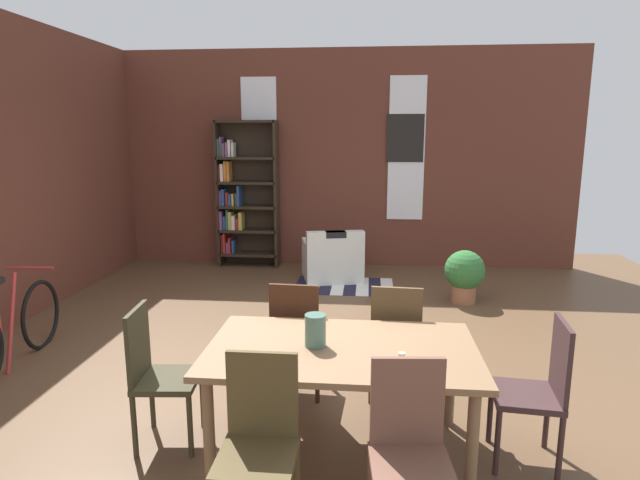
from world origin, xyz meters
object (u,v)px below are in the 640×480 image
dining_chair_far_right (396,338)px  dining_chair_near_right (409,448)px  bicycle_second (12,331)px  bookshelf_tall (243,195)px  armchair_white (332,260)px  potted_plant_by_shelf (465,273)px  dining_chair_near_left (259,440)px  dining_table (342,358)px  dining_chair_head_left (157,371)px  dining_chair_head_right (539,387)px  dining_chair_far_left (297,334)px  vase_on_table (315,330)px

dining_chair_far_right → dining_chair_near_right: bearing=-90.1°
bicycle_second → bookshelf_tall: bearing=73.3°
armchair_white → potted_plant_by_shelf: armchair_white is taller
dining_chair_near_right → bookshelf_tall: 6.09m
dining_chair_far_right → dining_chair_near_left: (-0.77, -1.47, 0.00)m
dining_table → dining_chair_near_right: dining_chair_near_right is taller
dining_chair_near_left → potted_plant_by_shelf: 4.38m
dining_chair_head_left → armchair_white: bearing=78.3°
dining_chair_near_right → bookshelf_tall: bookshelf_tall is taller
dining_chair_near_right → dining_chair_near_left: size_ratio=1.00×
bookshelf_tall → bicycle_second: size_ratio=1.36×
armchair_white → bicycle_second: 4.15m
bicycle_second → potted_plant_by_shelf: bearing=27.8°
dining_table → dining_chair_head_right: (1.23, -0.01, -0.14)m
dining_chair_far_right → dining_chair_far_left: same height
dining_table → dining_chair_near_left: 0.84m
vase_on_table → armchair_white: size_ratio=0.22×
vase_on_table → dining_chair_far_left: size_ratio=0.22×
dining_chair_far_right → dining_chair_near_right: 1.47m
dining_chair_far_right → bookshelf_tall: bearing=117.7°
bicycle_second → potted_plant_by_shelf: 4.90m
potted_plant_by_shelf → dining_chair_far_right: bearing=-110.8°
dining_chair_head_right → dining_chair_far_left: 1.79m
dining_chair_far_right → armchair_white: (-0.74, 3.47, -0.23)m
dining_chair_far_right → dining_chair_near_left: size_ratio=1.00×
dining_chair_near_left → bookshelf_tall: size_ratio=0.42×
dining_table → potted_plant_by_shelf: size_ratio=2.60×
dining_chair_near_right → armchair_white: (-0.74, 4.95, -0.23)m
dining_chair_head_left → dining_chair_far_right: bearing=24.7°
vase_on_table → dining_chair_far_left: dining_chair_far_left is taller
dining_table → dining_chair_far_left: dining_chair_far_left is taller
dining_chair_head_right → dining_chair_far_right: bearing=138.8°
dining_chair_head_left → bookshelf_tall: size_ratio=0.42×
dining_chair_head_left → potted_plant_by_shelf: 4.18m
dining_chair_head_right → dining_chair_near_right: same height
bookshelf_tall → bicycle_second: 4.16m
dining_chair_near_left → bicycle_second: bearing=146.3°
dining_chair_far_right → dining_chair_near_right: same height
dining_table → bicycle_second: 3.16m
dining_chair_near_right → dining_chair_far_left: bearing=117.7°
vase_on_table → armchair_white: vase_on_table is taller
vase_on_table → potted_plant_by_shelf: bearing=65.2°
dining_table → dining_chair_far_left: bearing=118.0°
dining_chair_head_left → bookshelf_tall: bearing=96.7°
vase_on_table → dining_chair_near_right: size_ratio=0.22×
dining_chair_far_right → bookshelf_tall: (-2.19, 4.18, 0.61)m
dining_table → dining_chair_near_left: dining_chair_near_left is taller
dining_chair_head_left → potted_plant_by_shelf: (2.58, 3.29, -0.14)m
dining_chair_head_left → dining_chair_near_left: size_ratio=1.00×
dining_chair_near_left → armchair_white: bearing=89.6°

